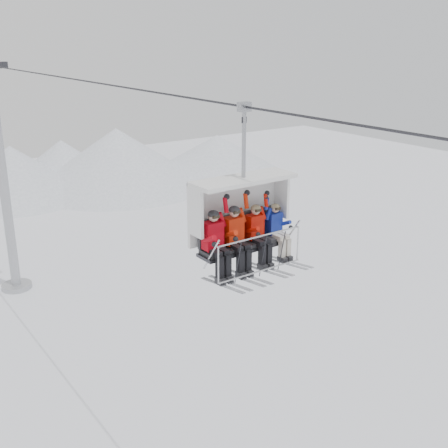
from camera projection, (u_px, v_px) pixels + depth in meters
lift_tower_right at (5, 198)px, 32.85m from camera, size 2.00×1.80×13.48m
haul_cable at (224, 103)px, 13.50m from camera, size 0.06×50.00×0.06m
chairlift_carrier at (240, 212)px, 13.81m from camera, size 2.67×1.17×3.98m
skier_far_left at (215, 241)px, 13.20m from camera, size 0.46×1.69×1.79m
skier_center_left at (236, 236)px, 13.54m from camera, size 0.46×1.69×1.79m
skier_center_right at (257, 232)px, 13.91m from camera, size 0.42×1.69×1.66m
skier_far_right at (277, 229)px, 14.26m from camera, size 0.38×1.69×1.53m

